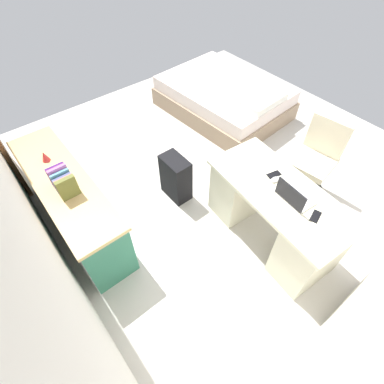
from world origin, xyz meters
name	(u,v)px	position (x,y,z in m)	size (l,w,h in m)	color
ground_plane	(215,172)	(0.00, 0.00, 0.00)	(5.25, 5.25, 0.00)	beige
desk	(273,214)	(-1.10, 0.21, 0.39)	(1.49, 0.79, 0.75)	beige
office_chair	(313,162)	(-0.90, -0.70, 0.42)	(0.52, 0.52, 0.94)	black
credenza	(72,204)	(0.33, 1.74, 0.37)	(1.80, 0.48, 0.74)	#2D7056
bed	(224,98)	(0.96, -1.04, 0.24)	(1.99, 1.53, 0.58)	gray
suitcase_black	(176,178)	(0.01, 0.62, 0.29)	(0.36, 0.22, 0.57)	black
laptop	(294,197)	(-1.23, 0.23, 0.80)	(0.33, 0.25, 0.21)	silver
computer_mouse	(275,180)	(-0.97, 0.16, 0.76)	(0.06, 0.10, 0.03)	white
cell_phone_near_laptop	(316,216)	(-1.47, 0.22, 0.75)	(0.07, 0.14, 0.01)	black
cell_phone_by_mouse	(274,174)	(-0.92, 0.11, 0.75)	(0.07, 0.14, 0.01)	black
book_row	(63,181)	(0.17, 1.74, 0.85)	(0.28, 0.17, 0.24)	brown
figurine_small	(45,156)	(0.67, 1.74, 0.80)	(0.08, 0.08, 0.11)	red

